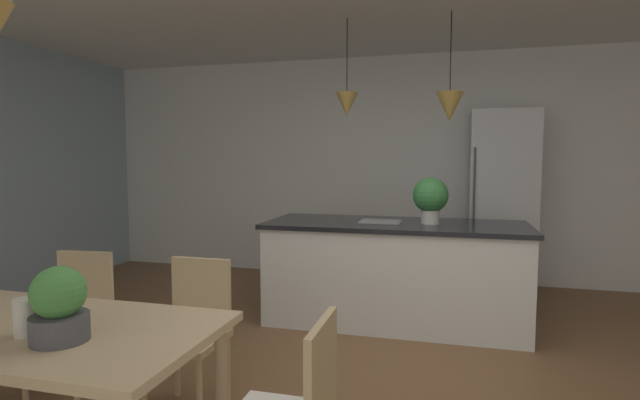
{
  "coord_description": "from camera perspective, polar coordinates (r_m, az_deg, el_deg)",
  "views": [
    {
      "loc": [
        0.41,
        -2.79,
        1.46
      ],
      "look_at": [
        -0.48,
        0.51,
        1.18
      ],
      "focal_mm": 27.48,
      "sensor_mm": 36.0,
      "label": 1
    }
  ],
  "objects": [
    {
      "name": "wall_back_kitchen",
      "position": [
        6.07,
        11.18,
        3.64
      ],
      "size": [
        10.0,
        0.12,
        2.7
      ],
      "primitive_type": "cube",
      "color": "white",
      "rests_on": "ground_plane"
    },
    {
      "name": "dining_table",
      "position": [
        2.62,
        -31.92,
        -13.61
      ],
      "size": [
        1.8,
        0.85,
        0.74
      ],
      "color": "#D1B284",
      "rests_on": "ground_plane"
    },
    {
      "name": "chair_far_left",
      "position": [
        3.49,
        -26.78,
        -12.16
      ],
      "size": [
        0.43,
        0.43,
        0.87
      ],
      "color": "tan",
      "rests_on": "ground_plane"
    },
    {
      "name": "chair_far_right",
      "position": [
        3.03,
        -14.81,
        -14.39
      ],
      "size": [
        0.4,
        0.4,
        0.87
      ],
      "color": "tan",
      "rests_on": "ground_plane"
    },
    {
      "name": "kitchen_island",
      "position": [
        4.47,
        8.69,
        -8.19
      ],
      "size": [
        2.28,
        0.94,
        0.91
      ],
      "color": "silver",
      "rests_on": "ground_plane"
    },
    {
      "name": "refrigerator",
      "position": [
        5.7,
        20.37,
        -0.27
      ],
      "size": [
        0.69,
        0.67,
        1.98
      ],
      "color": "silver",
      "rests_on": "ground_plane"
    },
    {
      "name": "pendant_over_island_main",
      "position": [
        4.46,
        3.14,
        11.11
      ],
      "size": [
        0.2,
        0.2,
        0.85
      ],
      "color": "black"
    },
    {
      "name": "pendant_over_island_aux",
      "position": [
        4.36,
        14.85,
        10.49
      ],
      "size": [
        0.23,
        0.23,
        0.92
      ],
      "color": "black"
    },
    {
      "name": "potted_plant_on_island",
      "position": [
        4.35,
        12.74,
        0.32
      ],
      "size": [
        0.31,
        0.31,
        0.4
      ],
      "color": "beige",
      "rests_on": "kitchen_island"
    },
    {
      "name": "potted_plant_on_table",
      "position": [
        2.24,
        -28.11,
        -10.79
      ],
      "size": [
        0.22,
        0.22,
        0.3
      ],
      "color": "#4C4C51",
      "rests_on": "dining_table"
    },
    {
      "name": "vase_on_dining_table",
      "position": [
        2.39,
        -31.07,
        -11.62
      ],
      "size": [
        0.09,
        0.09,
        0.16
      ],
      "color": "silver",
      "rests_on": "dining_table"
    }
  ]
}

